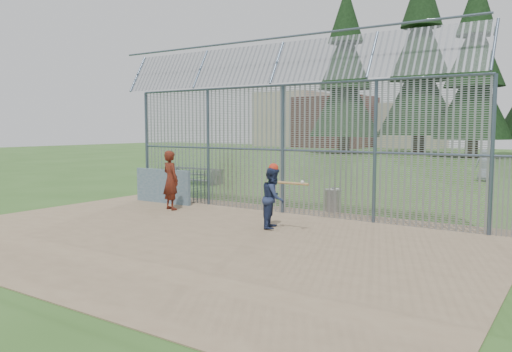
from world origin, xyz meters
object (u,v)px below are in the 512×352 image
Objects in this scene: dugout_wall at (163,186)px; batter at (273,198)px; onlooker at (171,180)px; bleacher at (194,175)px; trash_can at (333,200)px.

batter is (5.65, -1.63, 0.21)m from dugout_wall.
bleacher is (-4.65, 6.52, -0.58)m from onlooker.
onlooker is (-4.37, 0.69, 0.15)m from batter.
onlooker is at bearing 60.14° from batter.
onlooker is 2.36× the size of trash_can.
trash_can is at bearing 15.90° from dugout_wall.
onlooker is 8.03m from bleacher.
trash_can is 0.27× the size of bleacher.
dugout_wall is 1.63m from onlooker.
batter is at bearing -38.66° from bleacher.
dugout_wall reaches higher than trash_can.
trash_can is (4.57, 2.61, -0.61)m from onlooker.
onlooker reaches higher than dugout_wall.
batter is at bearing -16.11° from dugout_wall.
batter is 1.98× the size of trash_can.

